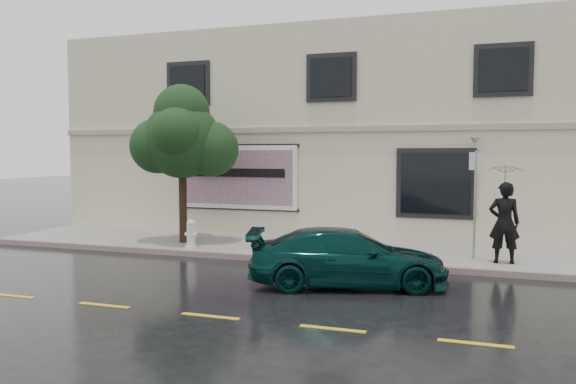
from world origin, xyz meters
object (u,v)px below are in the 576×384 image
(fire_hydrant, at_px, (191,234))
(street_tree, at_px, (182,140))
(car, at_px, (347,257))
(pedestrian, at_px, (504,223))

(fire_hydrant, bearing_deg, street_tree, 108.39)
(fire_hydrant, bearing_deg, car, -45.29)
(pedestrian, bearing_deg, fire_hydrant, -1.02)
(car, relative_size, street_tree, 1.00)
(pedestrian, distance_m, street_tree, 9.31)
(car, relative_size, fire_hydrant, 5.04)
(car, height_order, pedestrian, pedestrian)
(car, bearing_deg, street_tree, 44.32)
(car, distance_m, street_tree, 7.16)
(car, xyz_separation_m, pedestrian, (3.26, 2.92, 0.53))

